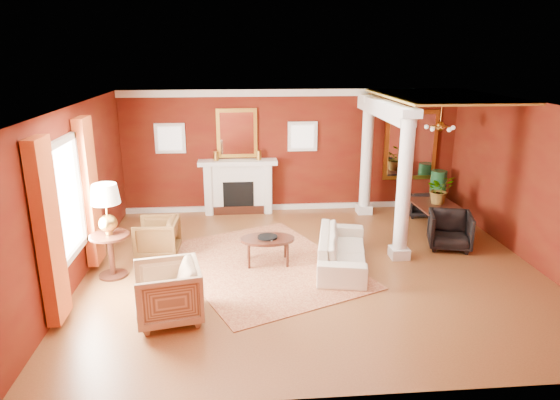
{
  "coord_description": "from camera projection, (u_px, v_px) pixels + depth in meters",
  "views": [
    {
      "loc": [
        -1.29,
        -8.19,
        3.78
      ],
      "look_at": [
        -0.54,
        0.46,
        1.15
      ],
      "focal_mm": 32.0,
      "sensor_mm": 36.0,
      "label": 1
    }
  ],
  "objects": [
    {
      "name": "ground",
      "position": [
        312.0,
        267.0,
        9.01
      ],
      "size": [
        8.0,
        8.0,
        0.0
      ],
      "primitive_type": "plane",
      "color": "brown",
      "rests_on": "ground"
    },
    {
      "name": "rug",
      "position": [
        263.0,
        265.0,
        9.11
      ],
      "size": [
        4.01,
        4.49,
        0.01
      ],
      "primitive_type": "cube",
      "rotation": [
        0.0,
        0.0,
        0.41
      ],
      "color": "maroon",
      "rests_on": "ground"
    },
    {
      "name": "dining_chair_far",
      "position": [
        422.0,
        202.0,
        11.75
      ],
      "size": [
        0.72,
        0.68,
        0.67
      ],
      "primitive_type": "imported",
      "rotation": [
        0.0,
        0.0,
        3.02
      ],
      "color": "black",
      "rests_on": "ground"
    },
    {
      "name": "column_back",
      "position": [
        367.0,
        155.0,
        11.6
      ],
      "size": [
        0.36,
        0.36,
        2.8
      ],
      "color": "silver",
      "rests_on": "ground"
    },
    {
      "name": "potted_plant",
      "position": [
        441.0,
        178.0,
        10.69
      ],
      "size": [
        0.68,
        0.73,
        0.49
      ],
      "primitive_type": "imported",
      "rotation": [
        0.0,
        0.0,
        0.21
      ],
      "color": "#26591E",
      "rests_on": "dining_table"
    },
    {
      "name": "dining_chair_near",
      "position": [
        450.0,
        229.0,
        9.79
      ],
      "size": [
        0.95,
        0.92,
        0.8
      ],
      "primitive_type": "imported",
      "rotation": [
        0.0,
        0.0,
        -0.28
      ],
      "color": "black",
      "rests_on": "ground"
    },
    {
      "name": "room_shell",
      "position": [
        314.0,
        158.0,
        8.43
      ],
      "size": [
        8.04,
        7.04,
        2.92
      ],
      "color": "#5A1D0C",
      "rests_on": "ground"
    },
    {
      "name": "green_urn",
      "position": [
        437.0,
        195.0,
        12.04
      ],
      "size": [
        0.43,
        0.43,
        1.02
      ],
      "color": "#164423",
      "rests_on": "ground"
    },
    {
      "name": "header_beam",
      "position": [
        383.0,
        108.0,
        10.21
      ],
      "size": [
        0.3,
        3.2,
        0.32
      ],
      "primitive_type": "cube",
      "color": "silver",
      "rests_on": "column_front"
    },
    {
      "name": "flank_window_right",
      "position": [
        303.0,
        136.0,
        11.82
      ],
      "size": [
        0.7,
        0.07,
        0.7
      ],
      "color": "silver",
      "rests_on": "room_shell"
    },
    {
      "name": "armchair_leopard",
      "position": [
        157.0,
        235.0,
        9.46
      ],
      "size": [
        0.75,
        0.8,
        0.79
      ],
      "primitive_type": "imported",
      "rotation": [
        0.0,
        0.0,
        -1.61
      ],
      "color": "black",
      "rests_on": "ground"
    },
    {
      "name": "dining_table",
      "position": [
        435.0,
        208.0,
        10.93
      ],
      "size": [
        0.63,
        1.62,
        0.89
      ],
      "primitive_type": "imported",
      "rotation": [
        0.0,
        0.0,
        1.61
      ],
      "color": "black",
      "rests_on": "ground"
    },
    {
      "name": "coffee_table",
      "position": [
        267.0,
        240.0,
        9.06
      ],
      "size": [
        0.99,
        0.99,
        0.5
      ],
      "rotation": [
        0.0,
        0.0,
        -0.25
      ],
      "color": "black",
      "rests_on": "ground"
    },
    {
      "name": "crown_trim",
      "position": [
        292.0,
        93.0,
        11.5
      ],
      "size": [
        8.0,
        0.08,
        0.16
      ],
      "primitive_type": "cube",
      "color": "silver",
      "rests_on": "room_shell"
    },
    {
      "name": "amber_ceiling",
      "position": [
        442.0,
        96.0,
        10.08
      ],
      "size": [
        2.3,
        3.4,
        0.04
      ],
      "primitive_type": "cube",
      "color": "gold",
      "rests_on": "room_shell"
    },
    {
      "name": "armchair_stripe",
      "position": [
        168.0,
        290.0,
        7.16
      ],
      "size": [
        1.01,
        1.05,
        0.93
      ],
      "primitive_type": "imported",
      "rotation": [
        0.0,
        0.0,
        -1.37
      ],
      "color": "tan",
      "rests_on": "ground"
    },
    {
      "name": "sofa",
      "position": [
        343.0,
        244.0,
        8.99
      ],
      "size": [
        1.03,
        2.19,
        0.82
      ],
      "primitive_type": "imported",
      "rotation": [
        0.0,
        0.0,
        1.36
      ],
      "color": "beige",
      "rests_on": "ground"
    },
    {
      "name": "chandelier",
      "position": [
        440.0,
        127.0,
        10.32
      ],
      "size": [
        0.6,
        0.62,
        0.75
      ],
      "color": "#BA8F3A",
      "rests_on": "room_shell"
    },
    {
      "name": "flank_window_left",
      "position": [
        170.0,
        138.0,
        11.56
      ],
      "size": [
        0.7,
        0.07,
        0.7
      ],
      "color": "silver",
      "rests_on": "room_shell"
    },
    {
      "name": "base_trim",
      "position": [
        292.0,
        207.0,
        12.3
      ],
      "size": [
        8.0,
        0.08,
        0.12
      ],
      "primitive_type": "cube",
      "color": "silver",
      "rests_on": "ground"
    },
    {
      "name": "column_front",
      "position": [
        404.0,
        185.0,
        9.03
      ],
      "size": [
        0.36,
        0.36,
        2.8
      ],
      "color": "silver",
      "rests_on": "ground"
    },
    {
      "name": "overmantel_mirror",
      "position": [
        237.0,
        133.0,
        11.65
      ],
      "size": [
        0.95,
        0.07,
        1.15
      ],
      "color": "gold",
      "rests_on": "fireplace"
    },
    {
      "name": "fireplace",
      "position": [
        238.0,
        186.0,
        11.88
      ],
      "size": [
        1.85,
        0.42,
        1.29
      ],
      "color": "silver",
      "rests_on": "ground"
    },
    {
      "name": "dining_mirror",
      "position": [
        411.0,
        145.0,
        12.09
      ],
      "size": [
        1.3,
        0.07,
        1.7
      ],
      "color": "gold",
      "rests_on": "room_shell"
    },
    {
      "name": "coffee_book",
      "position": [
        265.0,
        233.0,
        8.97
      ],
      "size": [
        0.15,
        0.05,
        0.21
      ],
      "primitive_type": "imported",
      "rotation": [
        0.0,
        0.0,
        -0.22
      ],
      "color": "black",
      "rests_on": "coffee_table"
    },
    {
      "name": "left_window",
      "position": [
        70.0,
        208.0,
        7.71
      ],
      "size": [
        0.21,
        2.55,
        2.6
      ],
      "color": "white",
      "rests_on": "room_shell"
    },
    {
      "name": "side_table",
      "position": [
        107.0,
        214.0,
        8.35
      ],
      "size": [
        0.66,
        0.66,
        1.65
      ],
      "rotation": [
        0.0,
        0.0,
        0.07
      ],
      "color": "black",
      "rests_on": "ground"
    }
  ]
}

